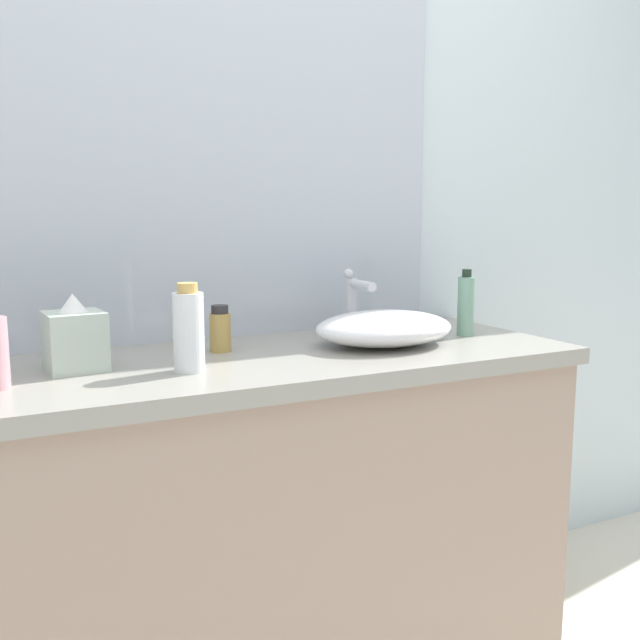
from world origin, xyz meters
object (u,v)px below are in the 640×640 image
(lotion_bottle, at_px, (466,305))
(perfume_bottle, at_px, (220,330))
(spray_can, at_px, (189,330))
(tissue_box, at_px, (75,338))
(sink_basin, at_px, (384,328))

(lotion_bottle, relative_size, perfume_bottle, 1.61)
(perfume_bottle, relative_size, spray_can, 0.60)
(lotion_bottle, distance_m, tissue_box, 1.04)
(sink_basin, height_order, perfume_bottle, perfume_bottle)
(perfume_bottle, xyz_separation_m, spray_can, (-0.13, -0.18, 0.04))
(lotion_bottle, xyz_separation_m, spray_can, (-0.82, -0.09, 0.01))
(sink_basin, distance_m, spray_can, 0.55)
(sink_basin, bearing_deg, tissue_box, 176.19)
(perfume_bottle, distance_m, spray_can, 0.23)
(lotion_bottle, height_order, spray_can, spray_can)
(lotion_bottle, bearing_deg, tissue_box, 178.06)
(perfume_bottle, xyz_separation_m, tissue_box, (-0.35, -0.06, 0.02))
(sink_basin, height_order, tissue_box, tissue_box)
(sink_basin, distance_m, tissue_box, 0.76)
(sink_basin, relative_size, spray_can, 1.93)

